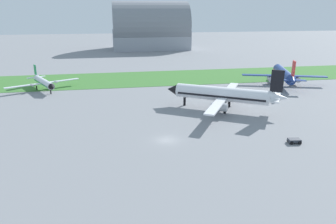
{
  "coord_description": "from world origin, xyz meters",
  "views": [
    {
      "loc": [
        -10.28,
        -59.75,
        26.01
      ],
      "look_at": [
        1.89,
        9.39,
        3.0
      ],
      "focal_mm": 33.89,
      "sensor_mm": 36.0,
      "label": 1
    }
  ],
  "objects": [
    {
      "name": "hangar_distant",
      "position": [
        15.67,
        155.34,
        12.65
      ],
      "size": [
        49.62,
        30.86,
        30.86
      ],
      "color": "#9399A3",
      "rests_on": "ground_plane"
    },
    {
      "name": "grass_taxiway_strip",
      "position": [
        0.0,
        61.17,
        0.04
      ],
      "size": [
        360.0,
        28.0,
        0.08
      ],
      "primitive_type": "cube",
      "color": "#3D7533",
      "rests_on": "ground_plane"
    },
    {
      "name": "baggage_cart_near_gate",
      "position": [
        25.17,
        -5.96,
        0.57
      ],
      "size": [
        2.55,
        1.99,
        0.9
      ],
      "rotation": [
        0.0,
        0.0,
        6.18
      ],
      "color": "#2D333D",
      "rests_on": "ground_plane"
    },
    {
      "name": "airplane_parked_jet_far",
      "position": [
        49.61,
        42.46,
        3.72
      ],
      "size": [
        28.44,
        28.16,
        10.32
      ],
      "rotation": [
        0.0,
        0.0,
        1.27
      ],
      "color": "navy",
      "rests_on": "ground_plane"
    },
    {
      "name": "ground_plane",
      "position": [
        0.0,
        0.0,
        0.0
      ],
      "size": [
        600.0,
        600.0,
        0.0
      ],
      "primitive_type": "plane",
      "color": "gray"
    },
    {
      "name": "airplane_taxiing_turboprop",
      "position": [
        -33.34,
        49.36,
        2.66
      ],
      "size": [
        22.24,
        19.35,
        7.26
      ],
      "rotation": [
        0.0,
        0.0,
        5.18
      ],
      "color": "silver",
      "rests_on": "ground_plane"
    },
    {
      "name": "airplane_midfield_jet",
      "position": [
        18.47,
        17.93,
        4.2
      ],
      "size": [
        29.43,
        29.43,
        11.66
      ],
      "rotation": [
        0.0,
        0.0,
        2.6
      ],
      "color": "white",
      "rests_on": "ground_plane"
    }
  ]
}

